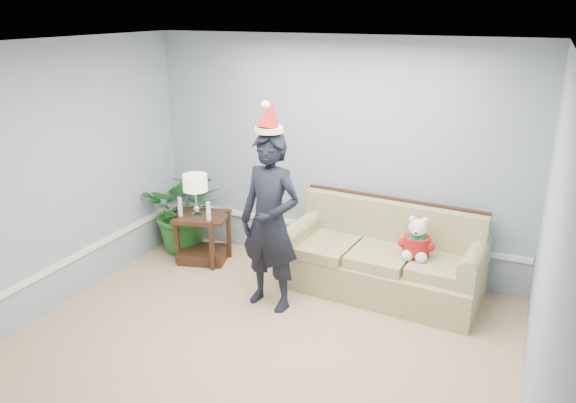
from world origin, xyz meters
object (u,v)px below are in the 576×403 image
(table_lamp, at_px, (195,184))
(teddy_bear, at_px, (416,243))
(side_table, at_px, (203,243))
(man, at_px, (270,222))
(sofa, at_px, (383,261))
(houseplant, at_px, (185,210))

(table_lamp, height_order, teddy_bear, table_lamp)
(side_table, xyz_separation_m, man, (1.23, -0.65, 0.70))
(sofa, distance_m, man, 1.39)
(sofa, relative_size, table_lamp, 4.14)
(sofa, xyz_separation_m, houseplant, (-2.59, 0.05, 0.20))
(table_lamp, height_order, houseplant, table_lamp)
(table_lamp, bearing_deg, houseplant, 144.44)
(table_lamp, height_order, man, man)
(man, relative_size, teddy_bear, 4.10)
(side_table, distance_m, man, 1.56)
(sofa, height_order, man, man)
(houseplant, distance_m, man, 1.85)
(sofa, bearing_deg, man, -137.10)
(side_table, relative_size, houseplant, 0.68)
(side_table, bearing_deg, houseplant, 152.72)
(man, xyz_separation_m, teddy_bear, (1.34, 0.68, -0.26))
(houseplant, bearing_deg, man, -27.56)
(side_table, distance_m, teddy_bear, 2.62)
(houseplant, relative_size, teddy_bear, 2.39)
(side_table, height_order, man, man)
(sofa, distance_m, side_table, 2.23)
(houseplant, relative_size, man, 0.58)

